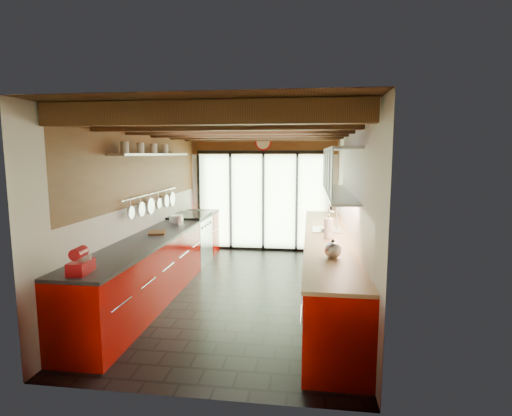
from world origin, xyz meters
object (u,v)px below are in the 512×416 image
at_px(stand_mixer, 81,263).
at_px(paper_towel, 329,228).
at_px(bowl, 327,229).
at_px(soap_bottle, 327,227).
at_px(kettle, 333,249).

xyz_separation_m(stand_mixer, paper_towel, (2.54, 2.03, 0.03)).
bearing_deg(bowl, paper_towel, -90.00).
xyz_separation_m(stand_mixer, soap_bottle, (2.54, 2.39, -0.02)).
xyz_separation_m(soap_bottle, bowl, (0.00, 0.18, -0.06)).
bearing_deg(soap_bottle, kettle, -90.00).
relative_size(kettle, bowl, 1.24).
xyz_separation_m(kettle, soap_bottle, (0.00, 1.45, -0.02)).
distance_m(stand_mixer, paper_towel, 3.25).
relative_size(kettle, paper_towel, 0.76).
bearing_deg(kettle, soap_bottle, 90.00).
distance_m(stand_mixer, soap_bottle, 3.49).
height_order(stand_mixer, kettle, stand_mixer).
distance_m(stand_mixer, bowl, 3.61).
relative_size(kettle, soap_bottle, 1.46).
height_order(stand_mixer, soap_bottle, stand_mixer).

